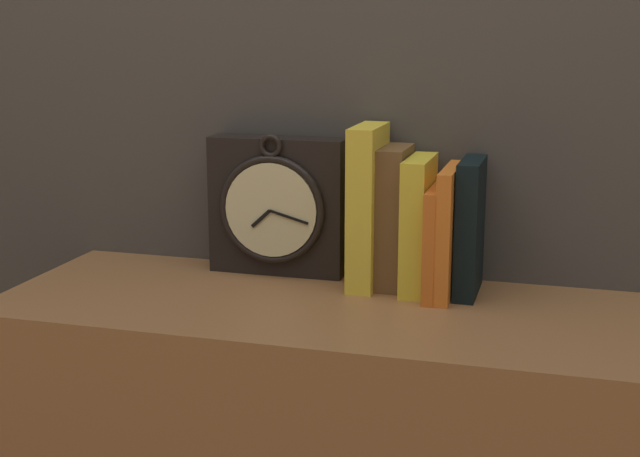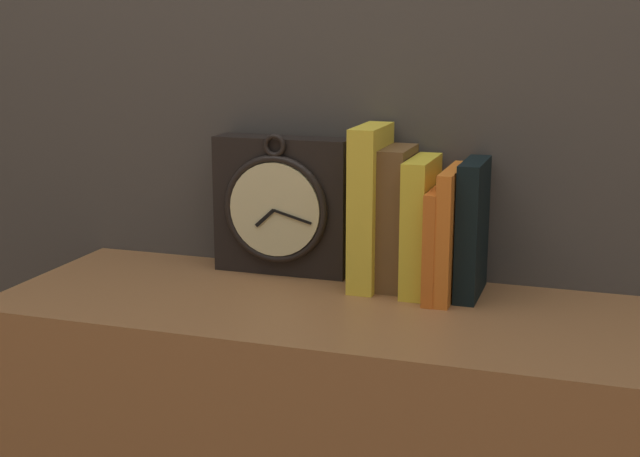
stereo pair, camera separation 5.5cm
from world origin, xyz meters
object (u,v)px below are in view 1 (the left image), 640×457
(book_slot0_yellow, at_px, (368,207))
(book_slot3_orange, at_px, (436,240))
(book_slot1_brown, at_px, (394,217))
(clock, at_px, (277,206))
(book_slot2_yellow, at_px, (418,224))
(book_slot5_black, at_px, (470,227))
(book_slot4_orange, at_px, (449,231))

(book_slot0_yellow, relative_size, book_slot3_orange, 1.51)
(book_slot0_yellow, distance_m, book_slot1_brown, 0.05)
(clock, bearing_deg, book_slot3_orange, -8.87)
(book_slot2_yellow, bearing_deg, book_slot1_brown, 163.45)
(clock, xyz_separation_m, book_slot5_black, (0.32, -0.03, -0.01))
(clock, bearing_deg, book_slot1_brown, -5.55)
(clock, bearing_deg, book_slot0_yellow, -10.23)
(book_slot1_brown, height_order, book_slot4_orange, book_slot1_brown)
(book_slot0_yellow, height_order, book_slot1_brown, book_slot0_yellow)
(book_slot1_brown, distance_m, book_slot2_yellow, 0.04)
(book_slot3_orange, bearing_deg, book_slot1_brown, 162.08)
(book_slot4_orange, bearing_deg, clock, 171.85)
(book_slot2_yellow, relative_size, book_slot3_orange, 1.24)
(clock, distance_m, book_slot5_black, 0.33)
(book_slot1_brown, bearing_deg, book_slot3_orange, -17.92)
(book_slot4_orange, bearing_deg, book_slot0_yellow, 174.41)
(book_slot0_yellow, bearing_deg, book_slot4_orange, -5.59)
(book_slot0_yellow, xyz_separation_m, book_slot1_brown, (0.04, 0.01, -0.02))
(book_slot3_orange, xyz_separation_m, book_slot4_orange, (0.02, 0.00, 0.01))
(book_slot0_yellow, distance_m, book_slot5_black, 0.16)
(book_slot2_yellow, xyz_separation_m, book_slot5_black, (0.08, 0.00, -0.00))
(book_slot0_yellow, xyz_separation_m, book_slot4_orange, (0.13, -0.01, -0.03))
(book_slot0_yellow, xyz_separation_m, book_slot3_orange, (0.11, -0.01, -0.04))
(book_slot4_orange, bearing_deg, book_slot2_yellow, 168.54)
(book_slot3_orange, bearing_deg, book_slot2_yellow, 160.26)
(book_slot0_yellow, relative_size, book_slot4_orange, 1.29)
(clock, xyz_separation_m, book_slot2_yellow, (0.24, -0.03, -0.01))
(clock, height_order, book_slot5_black, clock)
(clock, relative_size, book_slot4_orange, 1.20)
(book_slot0_yellow, height_order, book_slot5_black, book_slot0_yellow)
(book_slot3_orange, xyz_separation_m, book_slot5_black, (0.05, 0.01, 0.02))
(book_slot1_brown, height_order, book_slot5_black, book_slot1_brown)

